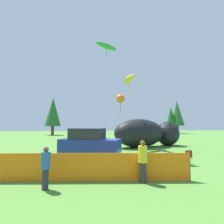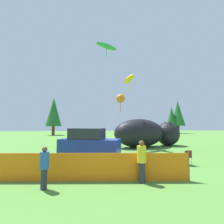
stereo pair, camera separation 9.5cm
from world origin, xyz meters
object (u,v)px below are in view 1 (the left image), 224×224
(parked_car, at_px, (89,145))
(spectator_in_green_shirt, at_px, (46,166))
(kite_green_fish, at_px, (106,47))
(inflatable_cat, at_px, (147,134))
(kite_yellow_hero, at_px, (129,79))
(folding_chair, at_px, (188,156))
(kite_orange_flower, at_px, (120,99))
(spectator_in_red_shirt, at_px, (143,160))

(parked_car, xyz_separation_m, spectator_in_green_shirt, (-1.59, -5.21, -0.18))
(kite_green_fish, bearing_deg, inflatable_cat, -12.71)
(kite_yellow_hero, distance_m, kite_green_fish, 5.15)
(inflatable_cat, bearing_deg, kite_green_fish, 148.75)
(parked_car, relative_size, kite_green_fish, 0.36)
(inflatable_cat, bearing_deg, folding_chair, -110.47)
(folding_chair, bearing_deg, parked_car, 66.05)
(folding_chair, relative_size, kite_orange_flower, 0.16)
(kite_yellow_hero, bearing_deg, kite_orange_flower, -127.66)
(spectator_in_green_shirt, bearing_deg, kite_yellow_hero, 63.30)
(parked_car, relative_size, kite_orange_flower, 0.81)
(parked_car, height_order, inflatable_cat, inflatable_cat)
(spectator_in_green_shirt, distance_m, kite_green_fish, 17.17)
(folding_chair, height_order, inflatable_cat, inflatable_cat)
(parked_car, relative_size, inflatable_cat, 0.52)
(spectator_in_red_shirt, distance_m, kite_yellow_hero, 12.84)
(spectator_in_red_shirt, distance_m, kite_orange_flower, 10.29)
(folding_chair, xyz_separation_m, spectator_in_green_shirt, (-7.51, -3.12, 0.33))
(folding_chair, bearing_deg, spectator_in_green_shirt, 108.02)
(kite_green_fish, bearing_deg, spectator_in_green_shirt, -104.62)
(folding_chair, xyz_separation_m, kite_yellow_hero, (-1.82, 8.20, 6.81))
(inflatable_cat, distance_m, spectator_in_red_shirt, 12.25)
(parked_car, height_order, spectator_in_red_shirt, parked_car)
(folding_chair, height_order, spectator_in_red_shirt, spectator_in_red_shirt)
(spectator_in_red_shirt, bearing_deg, kite_orange_flower, 86.40)
(kite_yellow_hero, relative_size, kite_orange_flower, 1.44)
(folding_chair, relative_size, kite_yellow_hero, 0.11)
(inflatable_cat, bearing_deg, kite_yellow_hero, 177.39)
(parked_car, distance_m, inflatable_cat, 9.16)
(parked_car, height_order, kite_yellow_hero, kite_yellow_hero)
(inflatable_cat, relative_size, spectator_in_red_shirt, 4.79)
(inflatable_cat, height_order, kite_orange_flower, kite_orange_flower)
(spectator_in_green_shirt, height_order, kite_green_fish, kite_green_fish)
(parked_car, distance_m, kite_yellow_hero, 9.69)
(parked_car, relative_size, spectator_in_green_shirt, 2.75)
(inflatable_cat, bearing_deg, kite_orange_flower, -165.54)
(folding_chair, distance_m, kite_yellow_hero, 10.82)
(parked_car, height_order, spectator_in_green_shirt, parked_car)
(inflatable_cat, bearing_deg, spectator_in_red_shirt, -127.14)
(spectator_in_red_shirt, relative_size, kite_yellow_hero, 0.22)
(folding_chair, bearing_deg, inflatable_cat, -6.44)
(kite_yellow_hero, bearing_deg, parked_car, -123.92)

